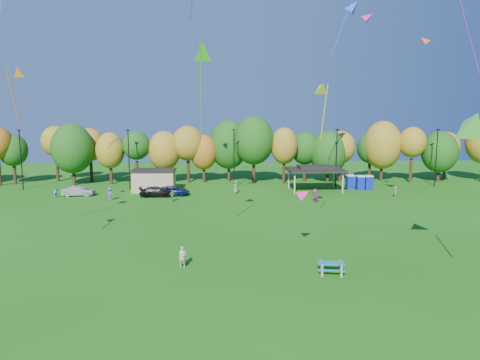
{
  "coord_description": "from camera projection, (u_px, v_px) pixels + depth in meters",
  "views": [
    {
      "loc": [
        -0.57,
        -25.53,
        10.9
      ],
      "look_at": [
        1.11,
        6.0,
        6.26
      ],
      "focal_mm": 32.0,
      "sensor_mm": 36.0,
      "label": 1
    }
  ],
  "objects": [
    {
      "name": "porta_potties",
      "position": [
        360.0,
        182.0,
        65.04
      ],
      "size": [
        3.75,
        1.98,
        2.18
      ],
      "color": "#0C219C",
      "rests_on": "ground"
    },
    {
      "name": "car_a",
      "position": [
        79.0,
        190.0,
        59.96
      ],
      "size": [
        4.5,
        1.95,
        1.51
      ],
      "primitive_type": "imported",
      "rotation": [
        0.0,
        0.0,
        1.53
      ],
      "color": "silver",
      "rests_on": "ground"
    },
    {
      "name": "pavilion",
      "position": [
        315.0,
        169.0,
        63.67
      ],
      "size": [
        8.2,
        6.2,
        3.77
      ],
      "color": "tan",
      "rests_on": "ground"
    },
    {
      "name": "far_person_5",
      "position": [
        172.0,
        196.0,
        55.57
      ],
      "size": [
        0.99,
        0.68,
        1.56
      ],
      "primitive_type": "imported",
      "rotation": [
        0.0,
        0.0,
        0.36
      ],
      "color": "#5A8E57",
      "rests_on": "ground"
    },
    {
      "name": "picnic_table",
      "position": [
        331.0,
        267.0,
        30.07
      ],
      "size": [
        2.06,
        1.8,
        0.79
      ],
      "rotation": [
        0.0,
        0.0,
        -0.18
      ],
      "color": "tan",
      "rests_on": "ground"
    },
    {
      "name": "lamp_posts",
      "position": [
        234.0,
        157.0,
        65.75
      ],
      "size": [
        64.5,
        0.25,
        9.09
      ],
      "color": "black",
      "rests_on": "ground"
    },
    {
      "name": "kite_2",
      "position": [
        18.0,
        72.0,
        41.5
      ],
      "size": [
        1.13,
        3.15,
        5.35
      ],
      "color": "orange"
    },
    {
      "name": "ground",
      "position": [
        227.0,
        292.0,
        26.84
      ],
      "size": [
        160.0,
        160.0,
        0.0
      ],
      "primitive_type": "plane",
      "color": "#19600F",
      "rests_on": "ground"
    },
    {
      "name": "far_person_4",
      "position": [
        110.0,
        194.0,
        56.42
      ],
      "size": [
        1.25,
        0.93,
        1.73
      ],
      "primitive_type": "imported",
      "rotation": [
        0.0,
        0.0,
        2.85
      ],
      "color": "#4D4CA7",
      "rests_on": "ground"
    },
    {
      "name": "kite_10",
      "position": [
        203.0,
        51.0,
        33.42
      ],
      "size": [
        1.62,
        4.41,
        7.49
      ],
      "color": "green"
    },
    {
      "name": "car_c",
      "position": [
        173.0,
        191.0,
        60.05
      ],
      "size": [
        4.85,
        2.45,
        1.32
      ],
      "primitive_type": "imported",
      "rotation": [
        0.0,
        0.0,
        1.51
      ],
      "color": "#0E1C55",
      "rests_on": "ground"
    },
    {
      "name": "far_person_3",
      "position": [
        236.0,
        187.0,
        61.81
      ],
      "size": [
        1.07,
        0.99,
        1.84
      ],
      "primitive_type": "imported",
      "rotation": [
        0.0,
        0.0,
        3.74
      ],
      "color": "#677B54",
      "rests_on": "ground"
    },
    {
      "name": "kite_0",
      "position": [
        473.0,
        124.0,
        27.61
      ],
      "size": [
        2.49,
        4.86,
        7.86
      ],
      "color": "#5FC746"
    },
    {
      "name": "car_d",
      "position": [
        157.0,
        192.0,
        59.1
      ],
      "size": [
        4.81,
        1.98,
        1.39
      ],
      "primitive_type": "imported",
      "rotation": [
        0.0,
        0.0,
        1.58
      ],
      "color": "black",
      "rests_on": "ground"
    },
    {
      "name": "kite_flyer",
      "position": [
        182.0,
        257.0,
        31.18
      ],
      "size": [
        0.6,
        0.41,
        1.59
      ],
      "primitive_type": "imported",
      "rotation": [
        0.0,
        0.0,
        -0.05
      ],
      "color": "tan",
      "rests_on": "ground"
    },
    {
      "name": "far_person_2",
      "position": [
        315.0,
        196.0,
        55.19
      ],
      "size": [
        1.34,
        1.67,
        1.78
      ],
      "primitive_type": "imported",
      "rotation": [
        0.0,
        0.0,
        5.29
      ],
      "color": "#A14389",
      "rests_on": "ground"
    },
    {
      "name": "tree_line",
      "position": [
        214.0,
        148.0,
        70.89
      ],
      "size": [
        93.57,
        10.55,
        11.15
      ],
      "color": "black",
      "rests_on": "ground"
    },
    {
      "name": "car_b",
      "position": [
        78.0,
        191.0,
        59.63
      ],
      "size": [
        4.35,
        2.1,
        1.38
      ],
      "primitive_type": "imported",
      "rotation": [
        0.0,
        0.0,
        1.73
      ],
      "color": "gray",
      "rests_on": "ground"
    },
    {
      "name": "far_person_1",
      "position": [
        56.0,
        192.0,
        58.48
      ],
      "size": [
        0.89,
        0.98,
        1.63
      ],
      "primitive_type": "imported",
      "rotation": [
        0.0,
        0.0,
        1.14
      ],
      "color": "#56A2BE",
      "rests_on": "ground"
    },
    {
      "name": "kite_12",
      "position": [
        424.0,
        41.0,
        46.1
      ],
      "size": [
        1.56,
        1.35,
        1.31
      ],
      "color": "#F1471C"
    },
    {
      "name": "far_person_0",
      "position": [
        395.0,
        192.0,
        58.6
      ],
      "size": [
        0.54,
        0.65,
        1.55
      ],
      "primitive_type": "imported",
      "rotation": [
        0.0,
        0.0,
        4.38
      ],
      "color": "#C05AB2",
      "rests_on": "ground"
    },
    {
      "name": "kite_13",
      "position": [
        304.0,
        194.0,
        33.08
      ],
      "size": [
        1.43,
        1.17,
        1.32
      ],
      "color": "#D10B80"
    },
    {
      "name": "utility_building",
      "position": [
        154.0,
        180.0,
        63.62
      ],
      "size": [
        6.3,
        4.3,
        3.25
      ],
      "color": "tan",
      "rests_on": "ground"
    },
    {
      "name": "kite_6",
      "position": [
        322.0,
        88.0,
        38.82
      ],
      "size": [
        1.37,
        3.27,
        5.47
      ],
      "color": "yellow"
    },
    {
      "name": "kite_5",
      "position": [
        368.0,
        17.0,
        45.71
      ],
      "size": [
        1.83,
        1.63,
        1.52
      ],
      "color": "#CD2277"
    },
    {
      "name": "kite_8",
      "position": [
        354.0,
        7.0,
        48.72
      ],
      "size": [
        3.87,
        2.53,
        6.57
      ],
      "color": "#2853FF"
    }
  ]
}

